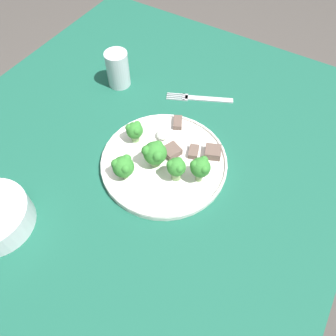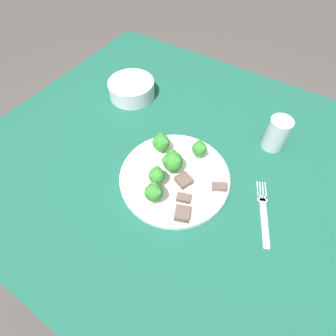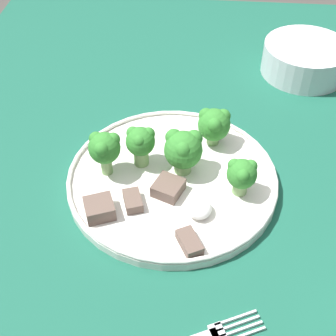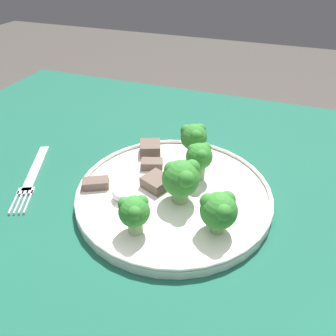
{
  "view_description": "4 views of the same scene",
  "coord_description": "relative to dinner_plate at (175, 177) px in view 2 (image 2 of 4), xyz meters",
  "views": [
    {
      "loc": [
        -0.35,
        -0.3,
        1.36
      ],
      "look_at": [
        -0.01,
        -0.1,
        0.79
      ],
      "focal_mm": 35.0,
      "sensor_mm": 36.0,
      "label": 1
    },
    {
      "loc": [
        0.2,
        -0.4,
        1.32
      ],
      "look_at": [
        0.0,
        -0.09,
        0.81
      ],
      "focal_mm": 28.0,
      "sensor_mm": 36.0,
      "label": 2
    },
    {
      "loc": [
        0.46,
        -0.04,
        1.21
      ],
      "look_at": [
        0.03,
        -0.08,
        0.8
      ],
      "focal_mm": 50.0,
      "sensor_mm": 36.0,
      "label": 3
    },
    {
      "loc": [
        -0.11,
        0.28,
        1.07
      ],
      "look_at": [
        0.03,
        -0.1,
        0.78
      ],
      "focal_mm": 35.0,
      "sensor_mm": 36.0,
      "label": 4
    }
  ],
  "objects": [
    {
      "name": "meat_slice_front_slice",
      "position": [
        0.07,
        -0.09,
        0.01
      ],
      "size": [
        0.05,
        0.05,
        0.02
      ],
      "color": "brown",
      "rests_on": "dinner_plate"
    },
    {
      "name": "dinner_plate",
      "position": [
        0.0,
        0.0,
        0.0
      ],
      "size": [
        0.28,
        0.28,
        0.02
      ],
      "color": "white",
      "rests_on": "table"
    },
    {
      "name": "drinking_glass",
      "position": [
        0.17,
        0.25,
        0.03
      ],
      "size": [
        0.06,
        0.06,
        0.1
      ],
      "color": "silver",
      "rests_on": "table"
    },
    {
      "name": "sauce_dollop",
      "position": [
        0.06,
        0.04,
        0.01
      ],
      "size": [
        0.03,
        0.03,
        0.02
      ],
      "color": "white",
      "rests_on": "dinner_plate"
    },
    {
      "name": "broccoli_floret_center_left",
      "position": [
        -0.02,
        0.01,
        0.04
      ],
      "size": [
        0.05,
        0.05,
        0.06
      ],
      "color": "#7FA866",
      "rests_on": "dinner_plate"
    },
    {
      "name": "fork",
      "position": [
        0.23,
        0.03,
        -0.01
      ],
      "size": [
        0.09,
        0.17,
        0.0
      ],
      "color": "silver",
      "rests_on": "table"
    },
    {
      "name": "broccoli_floret_near_rim_left",
      "position": [
        -0.02,
        -0.05,
        0.04
      ],
      "size": [
        0.04,
        0.04,
        0.06
      ],
      "color": "#7FA866",
      "rests_on": "dinner_plate"
    },
    {
      "name": "broccoli_floret_front_left",
      "position": [
        0.02,
        0.09,
        0.04
      ],
      "size": [
        0.04,
        0.04,
        0.05
      ],
      "color": "#7FA866",
      "rests_on": "dinner_plate"
    },
    {
      "name": "ground_plane",
      "position": [
        -0.01,
        0.07,
        -0.76
      ],
      "size": [
        8.0,
        8.0,
        0.0
      ],
      "primitive_type": "plane",
      "color": "#4C4742"
    },
    {
      "name": "broccoli_floret_back_left",
      "position": [
        -0.0,
        -0.09,
        0.05
      ],
      "size": [
        0.04,
        0.04,
        0.07
      ],
      "color": "#7FA866",
      "rests_on": "dinner_plate"
    },
    {
      "name": "cream_bowl",
      "position": [
        -0.3,
        0.21,
        0.02
      ],
      "size": [
        0.15,
        0.15,
        0.05
      ],
      "color": "silver",
      "rests_on": "table"
    },
    {
      "name": "meat_slice_edge_slice",
      "position": [
        0.03,
        -0.0,
        0.01
      ],
      "size": [
        0.05,
        0.05,
        0.02
      ],
      "color": "brown",
      "rests_on": "dinner_plate"
    },
    {
      "name": "broccoli_floret_center_back",
      "position": [
        -0.08,
        0.05,
        0.04
      ],
      "size": [
        0.05,
        0.05,
        0.06
      ],
      "color": "#7FA866",
      "rests_on": "dinner_plate"
    },
    {
      "name": "table",
      "position": [
        -0.01,
        0.07,
        -0.11
      ],
      "size": [
        1.13,
        0.96,
        0.75
      ],
      "color": "#195642",
      "rests_on": "ground_plane"
    },
    {
      "name": "meat_slice_middle_slice",
      "position": [
        0.11,
        0.03,
        0.01
      ],
      "size": [
        0.04,
        0.04,
        0.01
      ],
      "color": "brown",
      "rests_on": "dinner_plate"
    },
    {
      "name": "meat_slice_rear_slice",
      "position": [
        0.05,
        -0.05,
        0.01
      ],
      "size": [
        0.04,
        0.03,
        0.01
      ],
      "color": "brown",
      "rests_on": "dinner_plate"
    }
  ]
}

